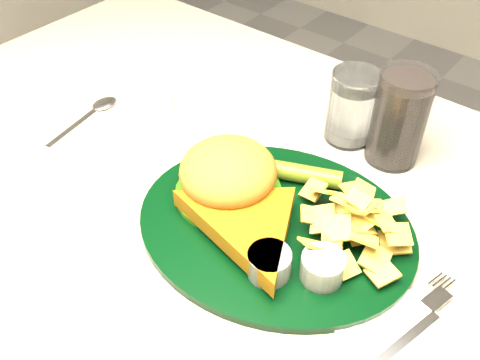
{
  "coord_description": "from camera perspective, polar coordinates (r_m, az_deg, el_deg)",
  "views": [
    {
      "loc": [
        0.34,
        -0.39,
        1.24
      ],
      "look_at": [
        0.03,
        -0.01,
        0.8
      ],
      "focal_mm": 40.0,
      "sensor_mm": 36.0,
      "label": 1
    }
  ],
  "objects": [
    {
      "name": "spoon",
      "position": [
        0.86,
        -17.48,
        5.43
      ],
      "size": [
        0.06,
        0.15,
        0.01
      ],
      "primitive_type": null,
      "rotation": [
        0.0,
        0.0,
        0.18
      ],
      "color": "white",
      "rests_on": "table"
    },
    {
      "name": "dinner_plate",
      "position": [
        0.64,
        3.88,
        -2.8
      ],
      "size": [
        0.41,
        0.36,
        0.08
      ],
      "primitive_type": null,
      "rotation": [
        0.0,
        0.0,
        0.24
      ],
      "color": "black",
      "rests_on": "table"
    },
    {
      "name": "cola_glass",
      "position": [
        0.76,
        16.61,
        6.33
      ],
      "size": [
        0.09,
        0.09,
        0.14
      ],
      "primitive_type": "cylinder",
      "rotation": [
        0.0,
        0.0,
        0.26
      ],
      "color": "black",
      "rests_on": "table"
    },
    {
      "name": "fork_napkin",
      "position": [
        0.6,
        17.25,
        -15.74
      ],
      "size": [
        0.14,
        0.17,
        0.01
      ],
      "primitive_type": null,
      "rotation": [
        0.0,
        0.0,
        -0.24
      ],
      "color": "white",
      "rests_on": "table"
    },
    {
      "name": "water_glass",
      "position": [
        0.79,
        11.87,
        7.63
      ],
      "size": [
        0.08,
        0.08,
        0.11
      ],
      "primitive_type": "cylinder",
      "rotation": [
        0.0,
        0.0,
        0.16
      ],
      "color": "silver",
      "rests_on": "table"
    },
    {
      "name": "table",
      "position": [
        1.01,
        -1.03,
        -17.11
      ],
      "size": [
        1.2,
        0.8,
        0.75
      ],
      "primitive_type": null,
      "color": "#AFAA9E",
      "rests_on": "ground"
    },
    {
      "name": "ramekin",
      "position": [
        0.87,
        -8.79,
        8.35
      ],
      "size": [
        0.06,
        0.06,
        0.03
      ],
      "primitive_type": "cylinder",
      "rotation": [
        0.0,
        0.0,
        -0.31
      ],
      "color": "silver",
      "rests_on": "table"
    }
  ]
}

